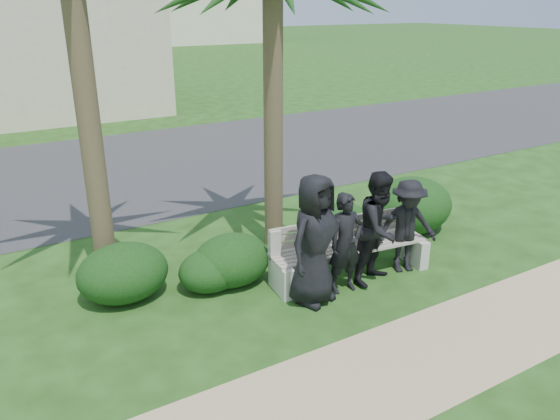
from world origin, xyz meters
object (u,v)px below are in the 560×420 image
Objects in this scene: man_b at (346,243)px; man_d at (407,226)px; man_a at (315,240)px; park_bench at (350,252)px; man_c at (380,228)px.

man_b is 1.22m from man_d.
man_b is (0.56, 0.02, -0.19)m from man_a.
park_bench is 0.59m from man_b.
man_b is 0.87× the size of man_c.
park_bench is 1.73× the size of man_d.
man_c is at bearing -16.80° from man_a.
man_d is at bearing -11.48° from park_bench.
man_b is 0.64m from man_c.
man_d reaches higher than park_bench.
man_a is 0.59m from man_b.
man_d is at bearing 4.08° from man_b.
man_d is at bearing -14.97° from man_c.
park_bench is 1.11m from man_a.
man_a reaches higher than man_d.
park_bench is 1.50× the size of man_c.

